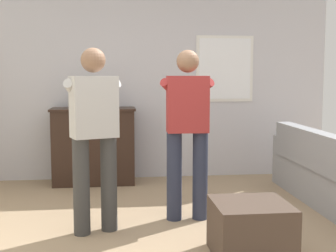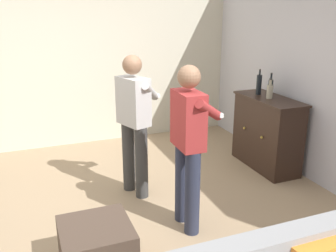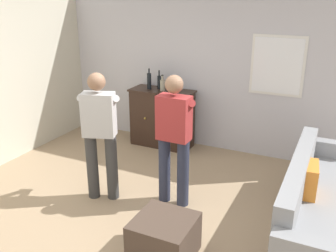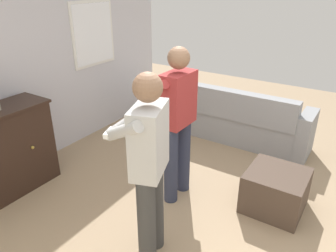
# 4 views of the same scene
# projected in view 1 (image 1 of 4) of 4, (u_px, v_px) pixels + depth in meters

# --- Properties ---
(ground) EXTENTS (10.40, 10.40, 0.00)m
(ground) POSITION_uv_depth(u_px,v_px,m) (163.00, 243.00, 4.02)
(ground) COLOR #9E8466
(wall_back_with_window) EXTENTS (5.20, 0.15, 2.80)m
(wall_back_with_window) POSITION_uv_depth(u_px,v_px,m) (145.00, 77.00, 6.49)
(wall_back_with_window) COLOR silver
(wall_back_with_window) RESTS_ON ground
(couch) EXTENTS (0.57, 2.59, 0.83)m
(couch) POSITION_uv_depth(u_px,v_px,m) (334.00, 179.00, 5.04)
(couch) COLOR gray
(couch) RESTS_ON ground
(sideboard_cabinet) EXTENTS (1.09, 0.49, 1.00)m
(sideboard_cabinet) POSITION_uv_depth(u_px,v_px,m) (94.00, 146.00, 6.16)
(sideboard_cabinet) COLOR black
(sideboard_cabinet) RESTS_ON ground
(bottle_wine_green) EXTENTS (0.06, 0.06, 0.32)m
(bottle_wine_green) POSITION_uv_depth(u_px,v_px,m) (87.00, 98.00, 6.13)
(bottle_wine_green) COLOR black
(bottle_wine_green) RESTS_ON sideboard_cabinet
(bottle_liquor_amber) EXTENTS (0.07, 0.07, 0.36)m
(bottle_liquor_amber) POSITION_uv_depth(u_px,v_px,m) (75.00, 97.00, 6.03)
(bottle_liquor_amber) COLOR black
(bottle_liquor_amber) RESTS_ON sideboard_cabinet
(bottle_spirits_clear) EXTENTS (0.08, 0.08, 0.27)m
(bottle_spirits_clear) POSITION_uv_depth(u_px,v_px,m) (95.00, 100.00, 6.06)
(bottle_spirits_clear) COLOR gray
(bottle_spirits_clear) RESTS_ON sideboard_cabinet
(ottoman) EXTENTS (0.60, 0.60, 0.44)m
(ottoman) POSITION_uv_depth(u_px,v_px,m) (251.00, 229.00, 3.72)
(ottoman) COLOR #47382D
(ottoman) RESTS_ON ground
(person_standing_left) EXTENTS (0.53, 0.52, 1.68)m
(person_standing_left) POSITION_uv_depth(u_px,v_px,m) (94.00, 131.00, 4.21)
(person_standing_left) COLOR #383838
(person_standing_left) RESTS_ON ground
(person_standing_right) EXTENTS (0.56, 0.48, 1.68)m
(person_standing_right) POSITION_uv_depth(u_px,v_px,m) (187.00, 126.00, 4.60)
(person_standing_right) COLOR #282D42
(person_standing_right) RESTS_ON ground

